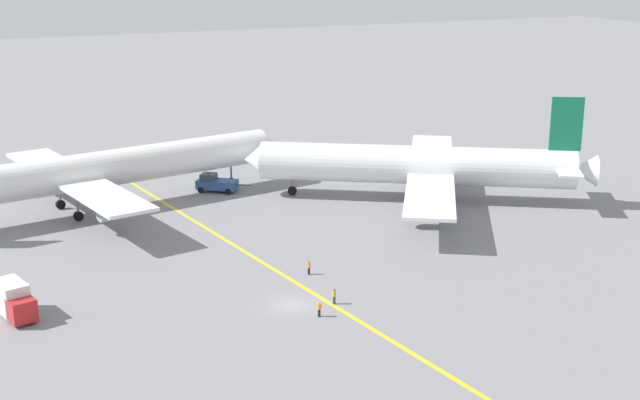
{
  "coord_description": "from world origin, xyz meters",
  "views": [
    {
      "loc": [
        -31.97,
        -74.92,
        34.79
      ],
      "look_at": [
        13.09,
        21.1,
        4.0
      ],
      "focal_mm": 48.45,
      "sensor_mm": 36.0,
      "label": 1
    }
  ],
  "objects": [
    {
      "name": "ground_plane",
      "position": [
        0.0,
        0.0,
        0.0
      ],
      "size": [
        600.0,
        600.0,
        0.0
      ],
      "primitive_type": "plane",
      "color": "gray"
    },
    {
      "name": "taxiway_stripe",
      "position": [
        2.26,
        10.0,
        0.0
      ],
      "size": [
        15.92,
        119.07,
        0.01
      ],
      "primitive_type": "cube",
      "rotation": [
        0.0,
        0.0,
        0.13
      ],
      "color": "yellow",
      "rests_on": "ground"
    },
    {
      "name": "airliner_at_gate_left",
      "position": [
        -12.02,
        42.18,
        5.57
      ],
      "size": [
        59.61,
        40.38,
        16.33
      ],
      "color": "white",
      "rests_on": "ground"
    },
    {
      "name": "airliner_being_pushed",
      "position": [
        31.86,
        27.79,
        5.05
      ],
      "size": [
        44.88,
        43.33,
        15.41
      ],
      "color": "white",
      "rests_on": "ground"
    },
    {
      "name": "pushback_tug",
      "position": [
        6.83,
        44.4,
        1.27
      ],
      "size": [
        8.07,
        6.8,
        2.99
      ],
      "color": "#2D4C8C",
      "rests_on": "ground"
    },
    {
      "name": "gse_catering_truck_tall",
      "position": [
        -25.82,
        8.79,
        1.76
      ],
      "size": [
        3.75,
        6.25,
        3.5
      ],
      "color": "red",
      "rests_on": "ground"
    },
    {
      "name": "ground_crew_wing_walker_right",
      "position": [
        1.32,
        -3.8,
        0.81
      ],
      "size": [
        0.36,
        0.47,
        1.57
      ],
      "color": "black",
      "rests_on": "ground"
    },
    {
      "name": "ground_crew_marshaller_foreground",
      "position": [
        4.05,
        -1.59,
        0.85
      ],
      "size": [
        0.36,
        0.36,
        1.65
      ],
      "color": "#2D3351",
      "rests_on": "ground"
    },
    {
      "name": "ground_crew_ramp_agent_by_cones",
      "position": [
        5.18,
        7.14,
        0.8
      ],
      "size": [
        0.36,
        0.36,
        1.55
      ],
      "color": "black",
      "rests_on": "ground"
    }
  ]
}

